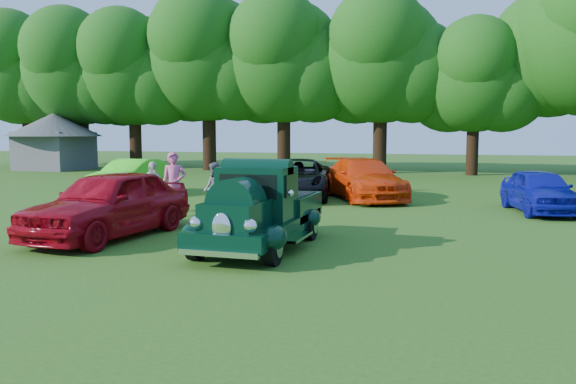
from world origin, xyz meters
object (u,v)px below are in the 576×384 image
(spectator_white, at_px, (152,187))
(gazebo, at_px, (54,135))
(back_car_blue, at_px, (539,191))
(back_car_orange, at_px, (364,179))
(back_car_lime, at_px, (131,177))
(spectator_grey, at_px, (214,188))
(back_car_black, at_px, (297,179))
(hero_pickup, at_px, (261,213))
(spectator_pink, at_px, (174,185))
(red_convertible, at_px, (109,203))

(spectator_white, distance_m, gazebo, 24.62)
(back_car_blue, relative_size, spectator_white, 2.50)
(back_car_orange, bearing_deg, back_car_lime, 162.01)
(back_car_lime, xyz_separation_m, spectator_white, (3.39, -4.10, 0.08))
(back_car_orange, distance_m, spectator_grey, 6.44)
(spectator_grey, relative_size, gazebo, 0.25)
(back_car_black, height_order, back_car_blue, back_car_black)
(hero_pickup, bearing_deg, spectator_pink, 138.76)
(back_car_blue, height_order, spectator_pink, spectator_pink)
(hero_pickup, height_order, red_convertible, hero_pickup)
(hero_pickup, relative_size, back_car_lime, 1.02)
(red_convertible, relative_size, back_car_orange, 0.90)
(back_car_lime, bearing_deg, spectator_grey, -34.30)
(hero_pickup, height_order, gazebo, gazebo)
(back_car_orange, xyz_separation_m, back_car_blue, (5.83, -2.03, -0.08))
(red_convertible, xyz_separation_m, gazebo, (-18.97, 21.07, 1.60))
(hero_pickup, xyz_separation_m, back_car_orange, (0.59, 9.74, 0.00))
(spectator_pink, height_order, spectator_white, spectator_pink)
(back_car_orange, distance_m, spectator_pink, 7.74)
(gazebo, bearing_deg, back_car_orange, -26.06)
(spectator_white, bearing_deg, back_car_lime, 59.09)
(hero_pickup, relative_size, spectator_pink, 2.34)
(spectator_pink, bearing_deg, back_car_lime, 105.67)
(hero_pickup, relative_size, red_convertible, 0.95)
(red_convertible, height_order, spectator_white, red_convertible)
(back_car_black, distance_m, spectator_pink, 6.19)
(red_convertible, bearing_deg, back_car_black, 82.13)
(hero_pickup, distance_m, back_car_orange, 9.75)
(back_car_orange, relative_size, spectator_grey, 3.33)
(back_car_black, xyz_separation_m, back_car_orange, (2.49, 0.43, 0.01))
(hero_pickup, xyz_separation_m, spectator_white, (-5.09, 4.17, 0.04))
(back_car_blue, relative_size, gazebo, 0.63)
(back_car_orange, bearing_deg, spectator_pink, -153.29)
(hero_pickup, distance_m, spectator_pink, 5.28)
(spectator_pink, relative_size, spectator_white, 1.20)
(back_car_blue, bearing_deg, back_car_black, 157.93)
(spectator_grey, bearing_deg, spectator_pink, -83.90)
(red_convertible, bearing_deg, gazebo, 136.09)
(back_car_orange, relative_size, back_car_blue, 1.32)
(hero_pickup, bearing_deg, red_convertible, 178.31)
(gazebo, bearing_deg, red_convertible, -48.00)
(back_car_orange, bearing_deg, spectator_grey, -152.50)
(hero_pickup, xyz_separation_m, spectator_pink, (-3.97, 3.48, 0.20))
(hero_pickup, height_order, spectator_pink, spectator_pink)
(back_car_blue, bearing_deg, red_convertible, -154.69)
(back_car_blue, distance_m, gazebo, 32.25)
(red_convertible, height_order, back_car_lime, red_convertible)
(spectator_grey, bearing_deg, back_car_blue, 64.78)
(back_car_lime, relative_size, back_car_orange, 0.83)
(spectator_white, relative_size, gazebo, 0.25)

